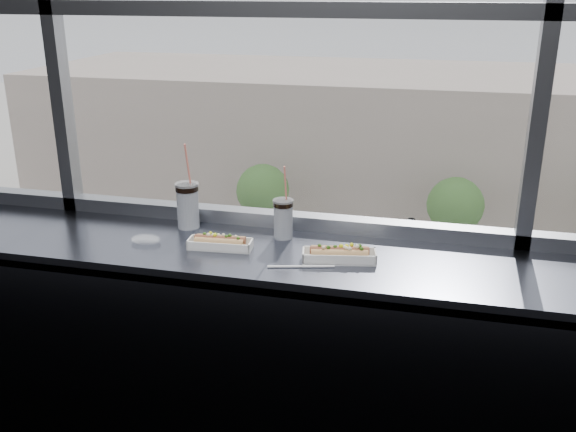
% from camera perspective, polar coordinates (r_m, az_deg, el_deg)
% --- Properties ---
extents(wall_back_lower, '(6.00, 0.00, 6.00)m').
position_cam_1_polar(wall_back_lower, '(3.04, -0.67, -10.59)').
color(wall_back_lower, black).
rests_on(wall_back_lower, ground).
extents(counter, '(6.00, 0.55, 0.06)m').
position_cam_1_polar(counter, '(2.56, -2.25, -3.60)').
color(counter, slate).
rests_on(counter, ground).
extents(counter_fascia, '(6.00, 0.04, 1.04)m').
position_cam_1_polar(counter_fascia, '(2.61, -3.68, -16.33)').
color(counter_fascia, slate).
rests_on(counter_fascia, ground).
extents(hotdog_tray_left, '(0.26, 0.10, 0.06)m').
position_cam_1_polar(hotdog_tray_left, '(2.56, -6.05, -2.35)').
color(hotdog_tray_left, white).
rests_on(hotdog_tray_left, counter).
extents(hotdog_tray_right, '(0.29, 0.14, 0.07)m').
position_cam_1_polar(hotdog_tray_right, '(2.44, 4.58, -3.40)').
color(hotdog_tray_right, white).
rests_on(hotdog_tray_right, counter).
extents(soda_cup_left, '(0.10, 0.10, 0.38)m').
position_cam_1_polar(soda_cup_left, '(2.78, -8.91, 1.14)').
color(soda_cup_left, white).
rests_on(soda_cup_left, counter).
extents(soda_cup_right, '(0.09, 0.09, 0.31)m').
position_cam_1_polar(soda_cup_right, '(2.63, -0.43, -0.07)').
color(soda_cup_right, white).
rests_on(soda_cup_right, counter).
extents(loose_straw, '(0.24, 0.07, 0.01)m').
position_cam_1_polar(loose_straw, '(2.39, 1.16, -4.51)').
color(loose_straw, white).
rests_on(loose_straw, counter).
extents(wrapper, '(0.11, 0.08, 0.03)m').
position_cam_1_polar(wrapper, '(2.68, -12.55, -2.03)').
color(wrapper, silver).
rests_on(wrapper, counter).
extents(plaza_ground, '(120.00, 120.00, 0.00)m').
position_cam_1_polar(plaza_ground, '(47.86, 12.43, 3.62)').
color(plaza_ground, '#BCB7AE').
rests_on(plaza_ground, ground).
extents(street_asphalt, '(80.00, 10.00, 0.06)m').
position_cam_1_polar(street_asphalt, '(26.05, 10.59, -10.50)').
color(street_asphalt, black).
rests_on(street_asphalt, plaza_ground).
extents(far_sidewalk, '(80.00, 6.00, 0.04)m').
position_cam_1_polar(far_sidewalk, '(33.22, 11.50, -3.63)').
color(far_sidewalk, '#BCB7AE').
rests_on(far_sidewalk, plaza_ground).
extents(far_building, '(50.00, 14.00, 8.00)m').
position_cam_1_polar(far_building, '(41.54, 12.58, 6.85)').
color(far_building, '#B4A293').
rests_on(far_building, plaza_ground).
extents(car_far_a, '(2.90, 6.92, 2.30)m').
position_cam_1_polar(car_far_a, '(30.86, -6.99, -2.83)').
color(car_far_a, black).
rests_on(car_far_a, street_asphalt).
extents(car_near_c, '(3.21, 6.12, 1.95)m').
position_cam_1_polar(car_near_c, '(22.11, 12.35, -13.60)').
color(car_near_c, '#962100').
rests_on(car_near_c, street_asphalt).
extents(car_near_b, '(2.79, 6.31, 2.08)m').
position_cam_1_polar(car_near_b, '(22.79, -2.88, -11.80)').
color(car_near_b, '#252525').
rests_on(car_near_b, street_asphalt).
extents(pedestrian_a, '(0.86, 0.65, 1.95)m').
position_cam_1_polar(pedestrian_a, '(33.93, 4.21, -0.94)').
color(pedestrian_a, '#66605B').
rests_on(pedestrian_a, far_sidewalk).
extents(pedestrian_b, '(0.94, 0.71, 2.12)m').
position_cam_1_polar(pedestrian_b, '(33.62, 10.85, -1.30)').
color(pedestrian_b, '#66605B').
rests_on(pedestrian_b, far_sidewalk).
extents(tree_left, '(2.78, 2.78, 4.35)m').
position_cam_1_polar(tree_left, '(33.36, -2.25, 2.26)').
color(tree_left, '#47382B').
rests_on(tree_left, far_sidewalk).
extents(tree_center, '(2.77, 2.77, 4.33)m').
position_cam_1_polar(tree_center, '(32.19, 14.65, 0.91)').
color(tree_center, '#47382B').
rests_on(tree_center, far_sidewalk).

